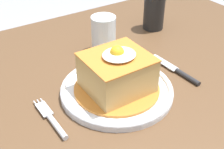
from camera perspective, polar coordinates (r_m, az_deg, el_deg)
dining_table at (r=0.80m, az=-2.85°, el=-7.88°), size 1.34×0.84×0.72m
main_plate at (r=0.70m, az=0.90°, el=-2.87°), size 0.26×0.26×0.02m
sandwich_meal at (r=0.67m, az=0.94°, el=0.15°), size 0.20×0.20×0.11m
fork at (r=0.64m, az=-11.12°, el=-8.57°), size 0.02×0.14×0.01m
knife at (r=0.78m, az=12.79°, el=0.35°), size 0.02×0.17×0.01m
soda_can at (r=0.99m, az=7.96°, el=11.97°), size 0.07×0.07×0.12m
drinking_glass at (r=0.85m, az=-1.59°, el=7.11°), size 0.07×0.07×0.10m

